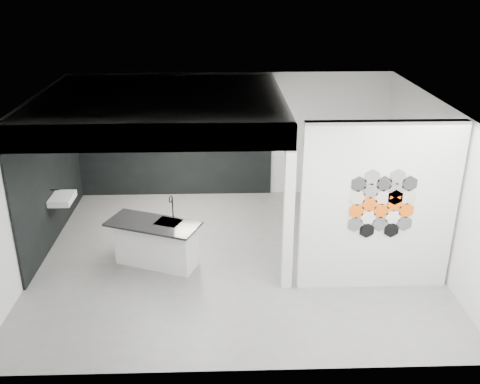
% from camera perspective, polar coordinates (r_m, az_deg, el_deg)
% --- Properties ---
extents(floor, '(7.00, 6.00, 0.01)m').
position_cam_1_polar(floor, '(9.83, -0.53, -6.91)').
color(floor, slate).
extents(partition_panel, '(2.45, 0.15, 2.80)m').
position_cam_1_polar(partition_panel, '(8.64, 14.53, -1.63)').
color(partition_panel, silver).
rests_on(partition_panel, floor).
extents(bay_clad_back, '(4.40, 0.04, 2.35)m').
position_cam_1_polar(bay_clad_back, '(12.13, -7.07, 4.92)').
color(bay_clad_back, black).
rests_on(bay_clad_back, floor).
extents(bay_clad_left, '(0.04, 4.00, 2.35)m').
position_cam_1_polar(bay_clad_left, '(10.74, -19.54, 1.33)').
color(bay_clad_left, black).
rests_on(bay_clad_left, floor).
extents(bulkhead, '(4.40, 4.00, 0.40)m').
position_cam_1_polar(bulkhead, '(9.87, -8.39, 9.00)').
color(bulkhead, silver).
rests_on(bulkhead, corner_column).
extents(corner_column, '(0.16, 0.16, 2.35)m').
position_cam_1_polar(corner_column, '(8.45, 5.18, -3.20)').
color(corner_column, silver).
rests_on(corner_column, floor).
extents(fascia_beam, '(4.40, 0.16, 0.40)m').
position_cam_1_polar(fascia_beam, '(8.04, -9.79, 5.71)').
color(fascia_beam, silver).
rests_on(fascia_beam, corner_column).
extents(wall_basin, '(0.40, 0.60, 0.12)m').
position_cam_1_polar(wall_basin, '(10.61, -18.43, -0.68)').
color(wall_basin, silver).
rests_on(wall_basin, bay_clad_left).
extents(display_shelf, '(3.00, 0.15, 0.04)m').
position_cam_1_polar(display_shelf, '(11.99, -6.66, 5.34)').
color(display_shelf, black).
rests_on(display_shelf, bay_clad_back).
extents(kitchen_island, '(1.73, 1.24, 1.28)m').
position_cam_1_polar(kitchen_island, '(9.51, -8.92, -5.30)').
color(kitchen_island, silver).
rests_on(kitchen_island, floor).
extents(stockpot, '(0.30, 0.30, 0.19)m').
position_cam_1_polar(stockpot, '(12.06, -10.88, 5.77)').
color(stockpot, black).
rests_on(stockpot, display_shelf).
extents(kettle, '(0.16, 0.16, 0.13)m').
position_cam_1_polar(kettle, '(11.92, -1.04, 5.82)').
color(kettle, black).
rests_on(kettle, display_shelf).
extents(glass_bowl, '(0.19, 0.19, 0.10)m').
position_cam_1_polar(glass_bowl, '(11.93, -0.17, 5.77)').
color(glass_bowl, gray).
rests_on(glass_bowl, display_shelf).
extents(glass_vase, '(0.10, 0.10, 0.12)m').
position_cam_1_polar(glass_vase, '(11.93, -0.17, 5.81)').
color(glass_vase, gray).
rests_on(glass_vase, display_shelf).
extents(bottle_dark, '(0.07, 0.07, 0.15)m').
position_cam_1_polar(bottle_dark, '(11.97, -7.46, 5.75)').
color(bottle_dark, black).
rests_on(bottle_dark, display_shelf).
extents(utensil_cup, '(0.08, 0.08, 0.10)m').
position_cam_1_polar(utensil_cup, '(12.04, -9.74, 5.59)').
color(utensil_cup, black).
rests_on(utensil_cup, display_shelf).
extents(hex_tile_cluster, '(1.04, 0.02, 1.16)m').
position_cam_1_polar(hex_tile_cluster, '(8.53, 14.97, -1.23)').
color(hex_tile_cluster, black).
rests_on(hex_tile_cluster, partition_panel).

